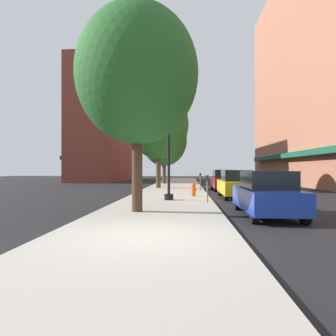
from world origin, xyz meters
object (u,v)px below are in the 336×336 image
at_px(car_yellow, 236,184).
at_px(car_red, 224,180).
at_px(parking_meter_near, 207,185).
at_px(tree_near, 164,140).
at_px(tree_far, 158,124).
at_px(car_blue, 266,194).
at_px(fire_hydrant, 194,189).
at_px(parking_meter_far, 200,180).
at_px(tree_mid, 137,75).
at_px(lamppost, 169,141).

distance_m(car_yellow, car_red, 6.09).
height_order(parking_meter_near, car_red, car_red).
height_order(tree_near, car_red, tree_near).
relative_size(tree_near, tree_far, 0.92).
distance_m(car_blue, car_yellow, 6.89).
xyz_separation_m(tree_near, car_red, (5.41, -8.55, -4.07)).
height_order(fire_hydrant, tree_near, tree_near).
xyz_separation_m(parking_meter_near, tree_far, (-3.38, 11.03, 4.54)).
xyz_separation_m(parking_meter_far, car_blue, (1.95, -10.69, -0.14)).
xyz_separation_m(parking_meter_far, tree_mid, (-2.84, -10.59, 4.36)).
height_order(tree_mid, car_blue, tree_mid).
bearing_deg(parking_meter_near, tree_near, 100.64).
bearing_deg(car_red, lamppost, -113.11).
bearing_deg(fire_hydrant, parking_meter_far, 82.08).
height_order(lamppost, parking_meter_near, lamppost).
relative_size(fire_hydrant, tree_near, 0.10).
xyz_separation_m(tree_mid, tree_far, (-0.54, 14.04, 0.18)).
xyz_separation_m(parking_meter_near, car_red, (1.95, 9.86, -0.14)).
distance_m(lamppost, car_red, 9.72).
relative_size(fire_hydrant, tree_far, 0.09).
distance_m(tree_far, car_red, 7.19).
xyz_separation_m(fire_hydrant, car_red, (2.53, 6.42, 0.29)).
distance_m(parking_meter_near, car_red, 10.05).
xyz_separation_m(tree_mid, car_yellow, (4.79, 6.79, -4.51)).
relative_size(lamppost, tree_near, 0.77).
height_order(car_yellow, car_red, same).
xyz_separation_m(car_blue, car_yellow, (0.00, 6.89, 0.00)).
distance_m(parking_meter_near, parking_meter_far, 7.58).
xyz_separation_m(lamppost, parking_meter_near, (1.90, -1.26, -2.25)).
relative_size(tree_far, car_yellow, 1.94).
distance_m(tree_mid, car_red, 14.46).
relative_size(parking_meter_near, tree_near, 0.17).
distance_m(tree_near, car_red, 10.91).
xyz_separation_m(lamppost, car_yellow, (3.85, 2.51, -2.39)).
relative_size(lamppost, car_red, 1.37).
relative_size(lamppost, tree_mid, 0.75).
xyz_separation_m(fire_hydrant, parking_meter_near, (0.58, -3.44, 0.43)).
distance_m(parking_meter_near, car_blue, 3.68).
relative_size(lamppost, parking_meter_far, 4.50).
bearing_deg(car_blue, tree_mid, 177.26).
xyz_separation_m(parking_meter_near, car_yellow, (1.95, 3.77, -0.14)).
height_order(lamppost, tree_far, tree_far).
bearing_deg(car_yellow, parking_meter_near, -116.37).
relative_size(parking_meter_near, car_blue, 0.30).
distance_m(tree_near, car_yellow, 16.13).
relative_size(tree_mid, car_yellow, 1.83).
bearing_deg(car_red, tree_far, 168.64).
distance_m(lamppost, car_blue, 6.30).
bearing_deg(parking_meter_near, tree_far, 107.05).
height_order(fire_hydrant, parking_meter_near, parking_meter_near).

